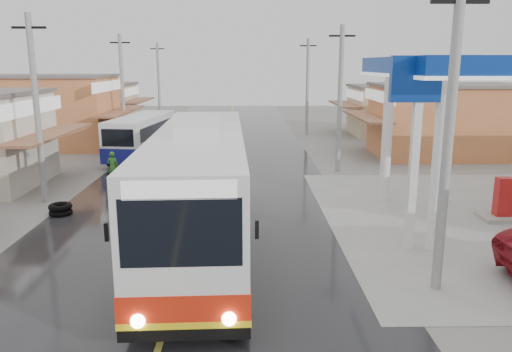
# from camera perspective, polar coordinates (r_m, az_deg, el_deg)

# --- Properties ---
(ground) EXTENTS (120.00, 120.00, 0.00)m
(ground) POSITION_cam_1_polar(r_m,az_deg,el_deg) (13.88, -9.10, -12.87)
(ground) COLOR slate
(ground) RESTS_ON ground
(road) EXTENTS (12.00, 90.00, 0.02)m
(road) POSITION_cam_1_polar(r_m,az_deg,el_deg) (28.09, -4.93, 0.45)
(road) COLOR black
(road) RESTS_ON ground
(centre_line) EXTENTS (0.15, 90.00, 0.01)m
(centre_line) POSITION_cam_1_polar(r_m,az_deg,el_deg) (28.09, -4.93, 0.48)
(centre_line) COLOR #D8CC4C
(centre_line) RESTS_ON road
(shopfronts_left) EXTENTS (11.00, 44.00, 5.20)m
(shopfronts_left) POSITION_cam_1_polar(r_m,az_deg,el_deg) (34.37, -26.75, 1.37)
(shopfronts_left) COLOR tan
(shopfronts_left) RESTS_ON ground
(shopfronts_right) EXTENTS (11.00, 44.00, 4.80)m
(shopfronts_right) POSITION_cam_1_polar(r_m,az_deg,el_deg) (28.31, 26.52, -0.79)
(shopfronts_right) COLOR beige
(shopfronts_right) RESTS_ON ground
(utility_poles_left) EXTENTS (1.60, 50.00, 8.00)m
(utility_poles_left) POSITION_cam_1_polar(r_m,az_deg,el_deg) (30.35, -18.10, 0.76)
(utility_poles_left) COLOR gray
(utility_poles_left) RESTS_ON ground
(utility_poles_right) EXTENTS (1.60, 36.00, 8.00)m
(utility_poles_right) POSITION_cam_1_polar(r_m,az_deg,el_deg) (28.49, 9.26, 0.48)
(utility_poles_right) COLOR gray
(utility_poles_right) RESTS_ON ground
(coach_bus) EXTENTS (3.38, 13.40, 4.16)m
(coach_bus) POSITION_cam_1_polar(r_m,az_deg,el_deg) (16.53, -6.35, -1.20)
(coach_bus) COLOR silver
(coach_bus) RESTS_ON road
(second_bus) EXTENTS (3.19, 8.33, 2.69)m
(second_bus) POSITION_cam_1_polar(r_m,az_deg,el_deg) (32.77, -12.94, 4.50)
(second_bus) COLOR silver
(second_bus) RESTS_ON road
(cyclist) EXTENTS (0.76, 1.76, 1.85)m
(cyclist) POSITION_cam_1_polar(r_m,az_deg,el_deg) (25.25, -15.89, -0.00)
(cyclist) COLOR black
(cyclist) RESTS_ON ground
(tyre_stack) EXTENTS (0.93, 0.93, 0.47)m
(tyre_stack) POSITION_cam_1_polar(r_m,az_deg,el_deg) (21.57, -21.44, -3.57)
(tyre_stack) COLOR black
(tyre_stack) RESTS_ON ground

